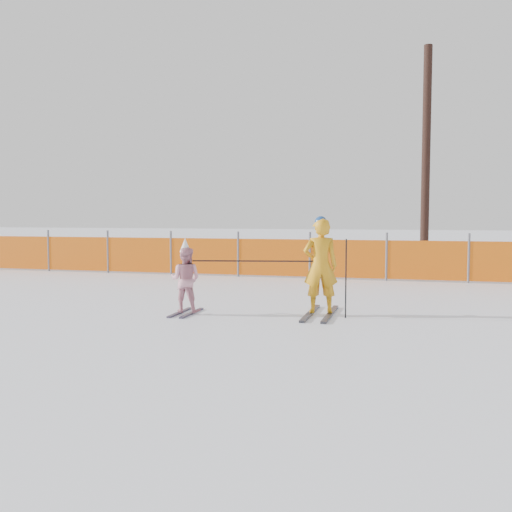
{
  "coord_description": "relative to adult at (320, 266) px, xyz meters",
  "views": [
    {
      "loc": [
        2.47,
        -8.85,
        1.69
      ],
      "look_at": [
        0.0,
        0.5,
        1.0
      ],
      "focal_mm": 40.0,
      "sensor_mm": 36.0,
      "label": 1
    }
  ],
  "objects": [
    {
      "name": "ground",
      "position": [
        -1.07,
        -0.72,
        -0.83
      ],
      "size": [
        120.0,
        120.0,
        0.0
      ],
      "primitive_type": "plane",
      "color": "white",
      "rests_on": "ground"
    },
    {
      "name": "adult",
      "position": [
        0.0,
        0.0,
        0.0
      ],
      "size": [
        0.66,
        1.66,
        1.68
      ],
      "color": "black",
      "rests_on": "ground"
    },
    {
      "name": "child",
      "position": [
        -2.26,
        -0.47,
        -0.23
      ],
      "size": [
        0.55,
        0.99,
        1.31
      ],
      "color": "black",
      "rests_on": "ground"
    },
    {
      "name": "ski_poles",
      "position": [
        -0.52,
        -0.22,
        -0.02
      ],
      "size": [
        2.6,
        0.45,
        1.31
      ],
      "color": "black",
      "rests_on": "ground"
    },
    {
      "name": "safety_fence",
      "position": [
        -4.39,
        5.48,
        -0.27
      ],
      "size": [
        17.57,
        0.06,
        1.25
      ],
      "color": "#595960",
      "rests_on": "ground"
    },
    {
      "name": "tree_trunks",
      "position": [
        3.65,
        10.62,
        2.53
      ],
      "size": [
        4.63,
        0.7,
        7.3
      ],
      "color": "black",
      "rests_on": "ground"
    }
  ]
}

